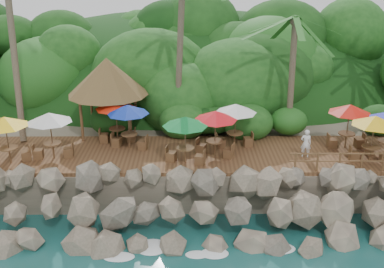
{
  "coord_description": "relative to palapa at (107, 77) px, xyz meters",
  "views": [
    {
      "loc": [
        -0.16,
        -16.34,
        12.04
      ],
      "look_at": [
        0.0,
        6.0,
        3.4
      ],
      "focal_mm": 41.57,
      "sensor_mm": 36.0,
      "label": 1
    }
  ],
  "objects": [
    {
      "name": "ground",
      "position": [
        4.95,
        -9.22,
        -5.79
      ],
      "size": [
        140.0,
        140.0,
        0.0
      ],
      "primitive_type": "plane",
      "color": "#19514F",
      "rests_on": "ground"
    },
    {
      "name": "land_base",
      "position": [
        4.95,
        6.78,
        -4.74
      ],
      "size": [
        32.0,
        25.2,
        2.1
      ],
      "primitive_type": "cube",
      "color": "gray",
      "rests_on": "ground"
    },
    {
      "name": "jungle_hill",
      "position": [
        4.95,
        14.28,
        -5.79
      ],
      "size": [
        44.8,
        28.0,
        15.4
      ],
      "primitive_type": "ellipsoid",
      "color": "#143811",
      "rests_on": "ground"
    },
    {
      "name": "seawall",
      "position": [
        4.95,
        -7.22,
        -4.64
      ],
      "size": [
        29.0,
        4.0,
        2.3
      ],
      "primitive_type": null,
      "color": "gray",
      "rests_on": "ground"
    },
    {
      "name": "terrace",
      "position": [
        4.95,
        -3.22,
        -3.59
      ],
      "size": [
        26.0,
        5.0,
        0.2
      ],
      "primitive_type": "cube",
      "color": "brown",
      "rests_on": "land_base"
    },
    {
      "name": "jungle_foliage",
      "position": [
        4.95,
        5.78,
        -5.79
      ],
      "size": [
        44.0,
        16.0,
        12.0
      ],
      "primitive_type": null,
      "color": "#143811",
      "rests_on": "ground"
    },
    {
      "name": "foam_line",
      "position": [
        4.95,
        -8.92,
        -5.76
      ],
      "size": [
        25.2,
        0.8,
        0.06
      ],
      "color": "white",
      "rests_on": "ground"
    },
    {
      "name": "palapa",
      "position": [
        0.0,
        0.0,
        0.0
      ],
      "size": [
        4.78,
        4.78,
        4.6
      ],
      "color": "brown",
      "rests_on": "ground"
    },
    {
      "name": "dining_clusters",
      "position": [
        5.65,
        -3.35,
        -1.39
      ],
      "size": [
        22.17,
        5.24,
        2.53
      ],
      "color": "brown",
      "rests_on": "terrace"
    },
    {
      "name": "railing",
      "position": [
        12.82,
        -5.57,
        -2.88
      ],
      "size": [
        6.1,
        0.1,
        1.0
      ],
      "color": "brown",
      "rests_on": "terrace"
    },
    {
      "name": "waiter",
      "position": [
        11.0,
        -3.81,
        -2.71
      ],
      "size": [
        0.62,
        0.45,
        1.55
      ],
      "primitive_type": "imported",
      "rotation": [
        0.0,
        0.0,
        2.99
      ],
      "color": "white",
      "rests_on": "terrace"
    }
  ]
}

